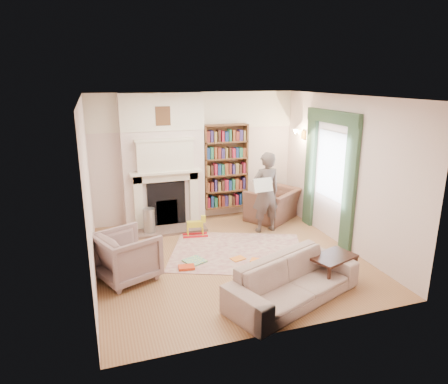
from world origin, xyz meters
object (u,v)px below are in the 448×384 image
object	(u,v)px
coffee_table	(332,269)
rocking_horse	(195,226)
man_reading	(266,192)
paraffin_heater	(149,221)
sofa	(293,281)
bookcase	(226,166)
armchair_left	(127,256)
armchair_reading	(273,204)

from	to	relation	value
coffee_table	rocking_horse	world-z (taller)	coffee_table
man_reading	rocking_horse	distance (m)	1.59
paraffin_heater	rocking_horse	distance (m)	0.95
sofa	man_reading	size ratio (longest dim) A/B	1.24
bookcase	paraffin_heater	bearing A→B (deg)	-162.73
armchair_left	paraffin_heater	world-z (taller)	armchair_left
armchair_reading	man_reading	distance (m)	0.89
bookcase	paraffin_heater	xyz separation A→B (m)	(-1.83, -0.57, -0.90)
armchair_left	coffee_table	world-z (taller)	armchair_left
bookcase	rocking_horse	xyz separation A→B (m)	(-0.97, -0.99, -0.96)
armchair_reading	man_reading	xyz separation A→B (m)	(-0.45, -0.60, 0.49)
bookcase	armchair_reading	xyz separation A→B (m)	(0.94, -0.53, -0.82)
bookcase	armchair_reading	world-z (taller)	bookcase
rocking_horse	sofa	bearing A→B (deg)	-66.01
bookcase	coffee_table	world-z (taller)	bookcase
paraffin_heater	bookcase	bearing A→B (deg)	17.27
armchair_left	man_reading	xyz separation A→B (m)	(2.90, 1.21, 0.45)
man_reading	armchair_left	bearing A→B (deg)	18.68
sofa	rocking_horse	xyz separation A→B (m)	(-0.76, 2.74, -0.08)
bookcase	sofa	size ratio (longest dim) A/B	0.89
man_reading	coffee_table	size ratio (longest dim) A/B	2.39
armchair_reading	paraffin_heater	world-z (taller)	armchair_reading
armchair_reading	sofa	world-z (taller)	armchair_reading
man_reading	paraffin_heater	bearing A→B (deg)	-17.75
armchair_reading	armchair_left	size ratio (longest dim) A/B	1.26
coffee_table	man_reading	bearing A→B (deg)	74.18
coffee_table	paraffin_heater	world-z (taller)	paraffin_heater
sofa	rocking_horse	distance (m)	2.85
sofa	man_reading	xyz separation A→B (m)	(0.70, 2.59, 0.53)
man_reading	coffee_table	xyz separation A→B (m)	(0.11, -2.33, -0.61)
bookcase	coffee_table	xyz separation A→B (m)	(0.60, -3.46, -0.95)
armchair_left	paraffin_heater	distance (m)	1.87
bookcase	man_reading	bearing A→B (deg)	-66.78
armchair_left	coffee_table	distance (m)	3.21
armchair_left	man_reading	bearing A→B (deg)	-90.62
sofa	rocking_horse	size ratio (longest dim) A/B	4.18
armchair_reading	armchair_left	xyz separation A→B (m)	(-3.35, -1.81, 0.04)
sofa	coffee_table	xyz separation A→B (m)	(0.81, 0.27, -0.08)
armchair_left	rocking_horse	distance (m)	1.98
man_reading	paraffin_heater	world-z (taller)	man_reading
sofa	armchair_left	bearing A→B (deg)	126.14
armchair_left	coffee_table	bearing A→B (deg)	-133.68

